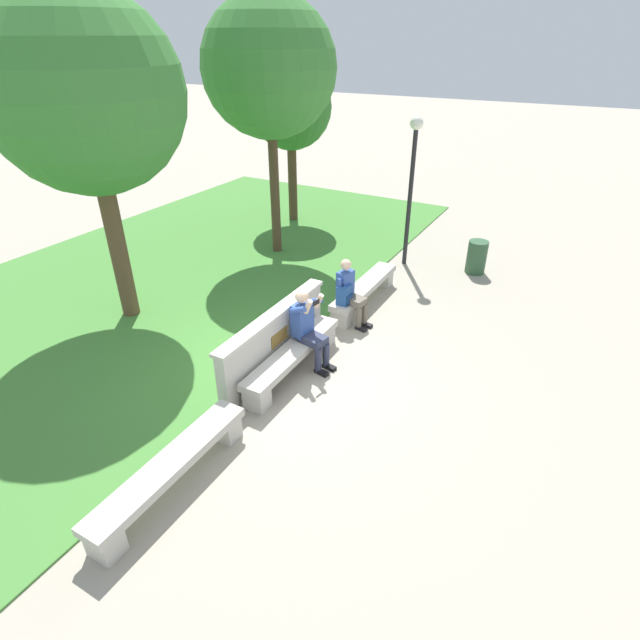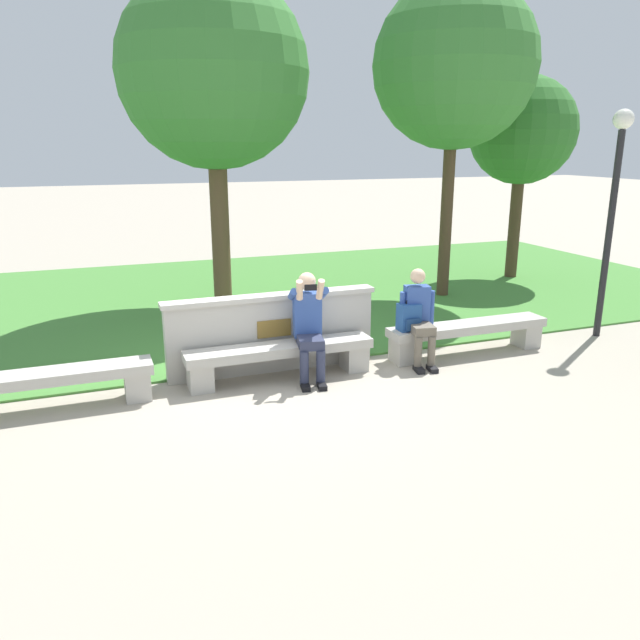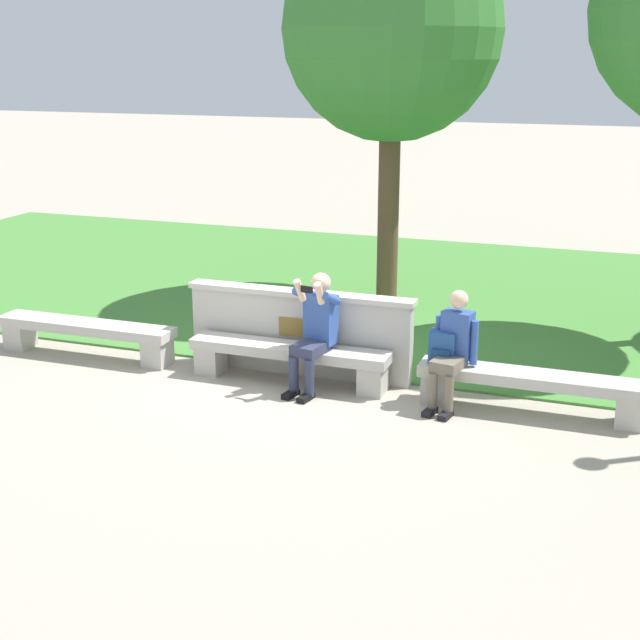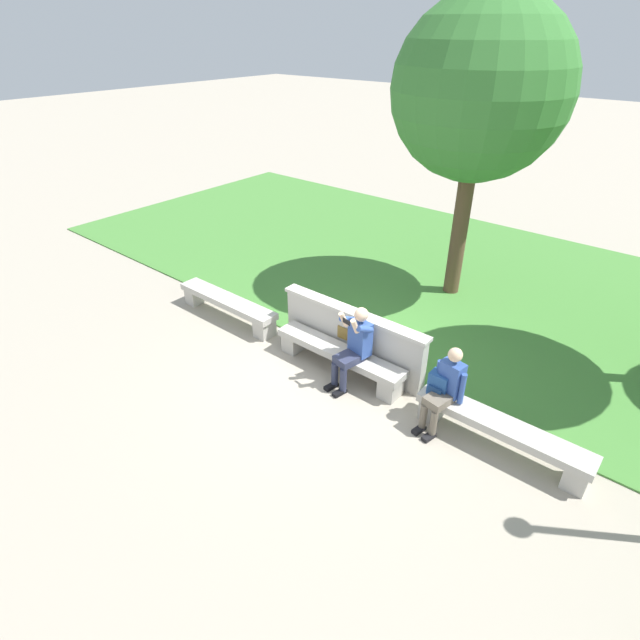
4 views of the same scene
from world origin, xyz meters
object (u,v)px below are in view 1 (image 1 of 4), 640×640
tree_left_background (269,69)px  person_photographer (308,325)px  tree_behind_wall (85,95)px  tree_right_background (291,108)px  trash_bin (477,257)px  bench_mid (364,290)px  backpack (345,295)px  bench_near (293,356)px  person_distant (350,291)px  bench_main (171,469)px  lamp_post (412,170)px

tree_left_background → person_photographer: bearing=-140.7°
tree_behind_wall → tree_right_background: bearing=2.2°
person_photographer → trash_bin: (5.03, -1.50, -0.36)m
bench_mid → backpack: size_ratio=5.51×
bench_near → person_distant: size_ratio=1.87×
person_photographer → person_distant: person_photographer is taller
bench_near → trash_bin: trash_bin is taller
tree_left_background → tree_right_background: 2.71m
tree_left_background → bench_main: bearing=-156.0°
backpack → tree_right_background: 6.71m
tree_behind_wall → tree_left_background: tree_left_background is taller
bench_near → bench_main: bearing=180.0°
person_photographer → lamp_post: (4.72, 0.11, 1.47)m
person_distant → lamp_post: size_ratio=0.38×
bench_near → bench_mid: (2.72, 0.00, 0.00)m
person_distant → trash_bin: person_distant is taller
bench_main → backpack: backpack is taller
bench_mid → trash_bin: trash_bin is taller
person_photographer → tree_behind_wall: bearing=93.6°
backpack → trash_bin: (3.60, -1.55, -0.25)m
bench_mid → person_photographer: size_ratio=1.79×
tree_left_background → tree_right_background: (2.30, 0.95, -1.07)m
tree_right_background → lamp_post: 4.35m
tree_behind_wall → lamp_post: bearing=-37.1°
lamp_post → bench_near: bearing=-179.7°
tree_right_background → trash_bin: bearing=-101.5°
bench_mid → tree_behind_wall: (-2.62, 3.79, 3.64)m
person_distant → tree_behind_wall: (-1.79, 3.86, 3.27)m
bench_mid → tree_right_background: tree_right_background is taller
bench_mid → person_photographer: 2.41m
tree_right_background → trash_bin: tree_right_background is taller
trash_bin → bench_near: bearing=163.7°
person_distant → backpack: size_ratio=2.94×
person_distant → tree_right_background: (4.62, 4.11, 2.40)m
bench_main → tree_left_background: 8.51m
person_distant → backpack: (-0.12, 0.05, -0.05)m
person_distant → trash_bin: size_ratio=1.68×
bench_mid → trash_bin: size_ratio=3.15×
person_photographer → backpack: bearing=2.3°
bench_main → trash_bin: (8.10, -1.57, 0.07)m
bench_near → person_photographer: person_photographer is taller
tree_left_background → person_distant: bearing=-126.3°
bench_near → person_photographer: 0.56m
bench_mid → person_distant: size_ratio=1.87×
trash_bin → bench_mid: bearing=149.4°
bench_near → person_distant: person_distant is taller
backpack → tree_right_background: bearing=40.6°
backpack → bench_main: bearing=179.8°
bench_main → bench_near: 2.72m
bench_main → bench_near: same height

